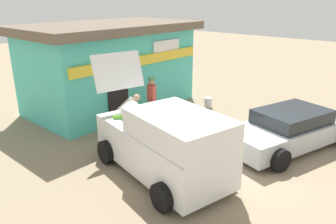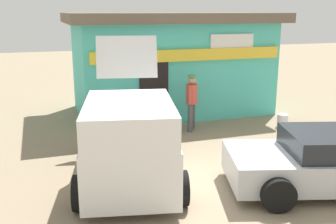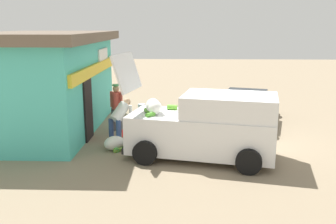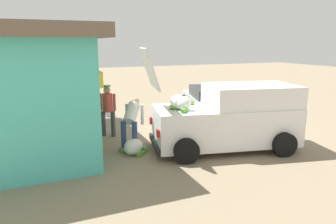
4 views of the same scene
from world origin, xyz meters
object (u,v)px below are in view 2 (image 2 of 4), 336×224
unloaded_banana_pile (129,133)px  paint_bucket (282,121)px  storefront_bar (171,62)px  vendor_standing (192,99)px  customer_bending (146,108)px  delivery_van (129,139)px

unloaded_banana_pile → paint_bucket: (4.81, -0.31, 0.01)m
storefront_bar → vendor_standing: (-0.22, -2.55, -0.80)m
customer_bending → unloaded_banana_pile: (-0.47, 0.08, -0.70)m
customer_bending → vendor_standing: bearing=13.0°
storefront_bar → paint_bucket: storefront_bar is taller
delivery_van → customer_bending: (1.07, 2.62, -0.03)m
storefront_bar → customer_bending: bearing=-121.0°
storefront_bar → customer_bending: storefront_bar is taller
customer_bending → paint_bucket: (4.34, -0.23, -0.69)m
customer_bending → storefront_bar: bearing=59.0°
delivery_van → unloaded_banana_pile: (0.59, 2.70, -0.73)m
vendor_standing → delivery_van: bearing=-131.1°
paint_bucket → unloaded_banana_pile: bearing=176.3°
delivery_van → customer_bending: size_ratio=3.18×
customer_bending → paint_bucket: customer_bending is taller
vendor_standing → customer_bending: size_ratio=1.16×
customer_bending → unloaded_banana_pile: customer_bending is taller
vendor_standing → unloaded_banana_pile: size_ratio=1.99×
delivery_van → vendor_standing: (2.59, 2.97, 0.04)m
vendor_standing → customer_bending: 1.56m
customer_bending → paint_bucket: bearing=-3.0°
vendor_standing → paint_bucket: 2.98m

